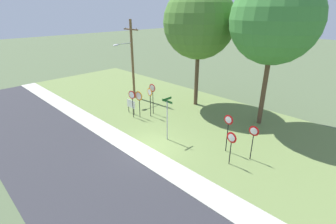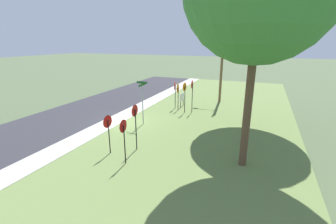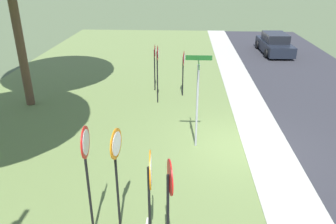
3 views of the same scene
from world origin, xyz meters
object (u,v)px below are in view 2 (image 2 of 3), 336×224
(yield_sign_near_right, at_px, (135,117))
(street_name_post, at_px, (142,99))
(yield_sign_far_left, at_px, (108,126))
(stop_sign_far_center, at_px, (185,91))
(stop_sign_far_left, at_px, (178,91))
(yield_sign_near_left, at_px, (123,132))
(notice_board, at_px, (182,98))
(utility_pole, at_px, (220,58))
(stop_sign_near_right, at_px, (192,89))
(oak_tree_left, at_px, (257,14))
(stop_sign_near_left, at_px, (175,89))

(yield_sign_near_right, relative_size, street_name_post, 0.82)
(yield_sign_far_left, bearing_deg, stop_sign_far_center, 176.28)
(stop_sign_far_left, height_order, yield_sign_near_left, stop_sign_far_left)
(stop_sign_far_center, bearing_deg, notice_board, -146.95)
(notice_board, bearing_deg, utility_pole, 140.19)
(stop_sign_near_right, distance_m, yield_sign_far_left, 9.16)
(oak_tree_left, bearing_deg, street_name_post, -66.27)
(stop_sign_near_right, height_order, yield_sign_near_right, stop_sign_near_right)
(stop_sign_far_center, bearing_deg, yield_sign_near_left, 7.96)
(yield_sign_near_right, bearing_deg, stop_sign_near_right, 174.93)
(stop_sign_far_left, distance_m, yield_sign_near_left, 9.85)
(yield_sign_near_right, xyz_separation_m, oak_tree_left, (-6.84, 5.31, 5.58))
(stop_sign_far_center, xyz_separation_m, yield_sign_near_left, (9.30, 0.01, -0.15))
(yield_sign_far_left, distance_m, utility_pole, 14.22)
(stop_sign_near_right, bearing_deg, yield_sign_far_left, -15.63)
(stop_sign_near_left, relative_size, notice_board, 1.90)
(yield_sign_far_left, bearing_deg, stop_sign_near_left, -175.84)
(stop_sign_near_right, distance_m, utility_pole, 5.32)
(stop_sign_near_left, distance_m, oak_tree_left, 8.68)
(yield_sign_far_left, xyz_separation_m, utility_pole, (-13.58, 3.28, 2.63))
(stop_sign_near_right, xyz_separation_m, oak_tree_left, (1.17, 4.50, 5.52))
(yield_sign_far_left, relative_size, street_name_post, 0.68)
(yield_sign_near_left, bearing_deg, street_name_post, -162.05)
(stop_sign_far_left, xyz_separation_m, notice_board, (-1.15, -0.00, -0.85))
(oak_tree_left, bearing_deg, stop_sign_far_left, -103.46)
(stop_sign_far_left, xyz_separation_m, oak_tree_left, (1.40, 5.83, 5.79))
(stop_sign_far_left, relative_size, street_name_post, 0.74)
(stop_sign_near_right, distance_m, stop_sign_far_left, 1.38)
(yield_sign_far_left, relative_size, notice_board, 1.70)
(stop_sign_near_left, bearing_deg, stop_sign_far_center, 41.83)
(utility_pole, bearing_deg, notice_board, -39.69)
(stop_sign_near_left, relative_size, yield_sign_far_left, 1.11)
(stop_sign_near_right, xyz_separation_m, street_name_post, (4.20, -2.40, -0.10))
(utility_pole, xyz_separation_m, oak_tree_left, (5.80, 3.13, 3.28))
(stop_sign_far_left, relative_size, notice_board, 1.85)
(stop_sign_near_left, bearing_deg, notice_board, 141.39)
(stop_sign_far_center, relative_size, utility_pole, 0.33)
(stop_sign_far_center, bearing_deg, oak_tree_left, 88.05)
(stop_sign_far_left, height_order, notice_board, stop_sign_far_left)
(street_name_post, xyz_separation_m, oak_tree_left, (-3.03, 6.89, 5.63))
(yield_sign_far_left, bearing_deg, notice_board, -177.99)
(yield_sign_near_left, xyz_separation_m, utility_pole, (-14.23, 1.91, 2.52))
(stop_sign_near_right, xyz_separation_m, utility_pole, (-4.63, 1.37, 2.24))
(stop_sign_far_center, bearing_deg, yield_sign_far_left, -1.02)
(street_name_post, distance_m, utility_pole, 9.88)
(stop_sign_near_left, distance_m, yield_sign_near_right, 8.67)
(stop_sign_near_left, relative_size, oak_tree_left, 0.22)
(yield_sign_near_left, height_order, street_name_post, street_name_post)
(stop_sign_far_left, xyz_separation_m, yield_sign_near_right, (8.23, 0.52, 0.21))
(yield_sign_near_right, distance_m, yield_sign_far_left, 1.49)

